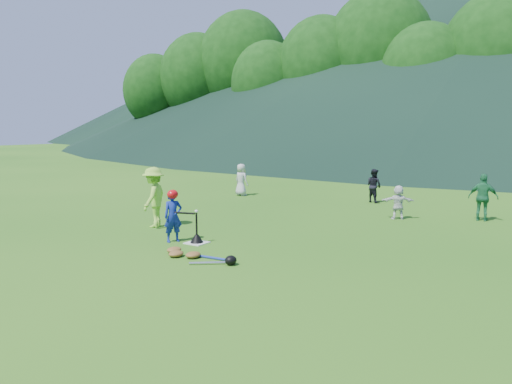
# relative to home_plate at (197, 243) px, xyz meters

# --- Properties ---
(ground) EXTENTS (120.00, 120.00, 0.00)m
(ground) POSITION_rel_home_plate_xyz_m (0.00, 0.00, -0.01)
(ground) COLOR #276116
(ground) RESTS_ON ground
(home_plate) EXTENTS (0.45, 0.45, 0.02)m
(home_plate) POSITION_rel_home_plate_xyz_m (0.00, 0.00, 0.00)
(home_plate) COLOR silver
(home_plate) RESTS_ON ground
(baseball) EXTENTS (0.08, 0.08, 0.08)m
(baseball) POSITION_rel_home_plate_xyz_m (0.00, 0.00, 0.73)
(baseball) COLOR white
(baseball) RESTS_ON batting_tee
(batter_child) EXTENTS (0.46, 0.52, 1.18)m
(batter_child) POSITION_rel_home_plate_xyz_m (-0.55, -0.17, 0.58)
(batter_child) COLOR navy
(batter_child) RESTS_ON ground
(adult_coach) EXTENTS (0.93, 1.17, 1.59)m
(adult_coach) POSITION_rel_home_plate_xyz_m (-2.15, 0.86, 0.78)
(adult_coach) COLOR #98DB40
(adult_coach) RESTS_ON ground
(fielder_a) EXTENTS (0.66, 0.50, 1.22)m
(fielder_a) POSITION_rel_home_plate_xyz_m (-3.60, 7.06, 0.60)
(fielder_a) COLOR #BEBEBE
(fielder_a) RESTS_ON ground
(fielder_b) EXTENTS (0.70, 0.63, 1.17)m
(fielder_b) POSITION_rel_home_plate_xyz_m (1.28, 8.13, 0.58)
(fielder_b) COLOR black
(fielder_b) RESTS_ON ground
(fielder_c) EXTENTS (0.80, 0.36, 1.33)m
(fielder_c) POSITION_rel_home_plate_xyz_m (5.03, 6.46, 0.66)
(fielder_c) COLOR #227343
(fielder_c) RESTS_ON ground
(fielder_d) EXTENTS (0.95, 0.66, 0.98)m
(fielder_d) POSITION_rel_home_plate_xyz_m (2.96, 5.43, 0.48)
(fielder_d) COLOR silver
(fielder_d) RESTS_ON ground
(batting_tee) EXTENTS (0.30, 0.30, 0.68)m
(batting_tee) POSITION_rel_home_plate_xyz_m (0.00, 0.00, 0.12)
(batting_tee) COLOR black
(batting_tee) RESTS_ON home_plate
(batter_gear) EXTENTS (0.73, 0.26, 0.55)m
(batter_gear) POSITION_rel_home_plate_xyz_m (-0.53, -0.17, 1.06)
(batter_gear) COLOR red
(batter_gear) RESTS_ON ground
(equipment_pile) EXTENTS (1.80, 0.73, 0.19)m
(equipment_pile) POSITION_rel_home_plate_xyz_m (0.75, -1.04, 0.06)
(equipment_pile) COLOR olive
(equipment_pile) RESTS_ON ground
(outfield_fence) EXTENTS (70.07, 0.08, 1.33)m
(outfield_fence) POSITION_rel_home_plate_xyz_m (0.00, 28.00, 0.69)
(outfield_fence) COLOR gray
(outfield_fence) RESTS_ON ground
(tree_line) EXTENTS (70.04, 11.40, 14.82)m
(tree_line) POSITION_rel_home_plate_xyz_m (0.20, 33.83, 8.20)
(tree_line) COLOR #382314
(tree_line) RESTS_ON ground
(distant_hills) EXTENTS (155.00, 140.00, 32.00)m
(distant_hills) POSITION_rel_home_plate_xyz_m (-7.63, 81.81, 14.97)
(distant_hills) COLOR black
(distant_hills) RESTS_ON ground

